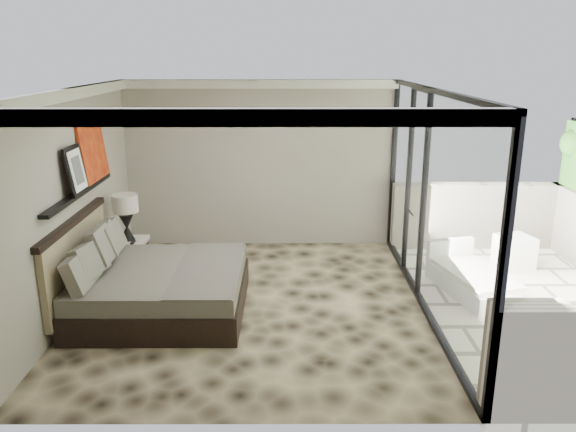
{
  "coord_description": "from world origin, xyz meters",
  "views": [
    {
      "loc": [
        0.46,
        -6.82,
        3.21
      ],
      "look_at": [
        0.47,
        0.4,
        1.11
      ],
      "focal_mm": 35.0,
      "sensor_mm": 36.0,
      "label": 1
    }
  ],
  "objects_px": {
    "ottoman": "(514,251)",
    "lounger": "(472,280)",
    "nightstand": "(127,255)",
    "bed": "(154,285)",
    "table_lamp": "(126,211)"
  },
  "relations": [
    {
      "from": "nightstand",
      "to": "ottoman",
      "type": "relative_size",
      "value": 1.17
    },
    {
      "from": "bed",
      "to": "lounger",
      "type": "bearing_deg",
      "value": 7.8
    },
    {
      "from": "nightstand",
      "to": "table_lamp",
      "type": "height_order",
      "value": "table_lamp"
    },
    {
      "from": "ottoman",
      "to": "lounger",
      "type": "height_order",
      "value": "lounger"
    },
    {
      "from": "lounger",
      "to": "ottoman",
      "type": "bearing_deg",
      "value": 31.44
    },
    {
      "from": "table_lamp",
      "to": "ottoman",
      "type": "bearing_deg",
      "value": 2.34
    },
    {
      "from": "bed",
      "to": "ottoman",
      "type": "height_order",
      "value": "bed"
    },
    {
      "from": "bed",
      "to": "ottoman",
      "type": "relative_size",
      "value": 4.39
    },
    {
      "from": "ottoman",
      "to": "lounger",
      "type": "bearing_deg",
      "value": -134.63
    },
    {
      "from": "table_lamp",
      "to": "ottoman",
      "type": "height_order",
      "value": "table_lamp"
    },
    {
      "from": "bed",
      "to": "table_lamp",
      "type": "xyz_separation_m",
      "value": [
        -0.68,
        1.32,
        0.62
      ]
    },
    {
      "from": "table_lamp",
      "to": "ottoman",
      "type": "relative_size",
      "value": 1.43
    },
    {
      "from": "nightstand",
      "to": "lounger",
      "type": "height_order",
      "value": "nightstand"
    },
    {
      "from": "nightstand",
      "to": "table_lamp",
      "type": "distance_m",
      "value": 0.68
    },
    {
      "from": "lounger",
      "to": "nightstand",
      "type": "bearing_deg",
      "value": 158.11
    }
  ]
}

